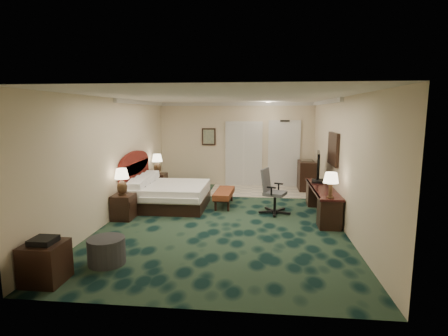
# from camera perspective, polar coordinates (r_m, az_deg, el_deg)

# --- Properties ---
(floor) EXTENTS (5.00, 7.50, 0.00)m
(floor) POSITION_cam_1_polar(r_m,az_deg,el_deg) (8.02, 0.09, -8.20)
(floor) COLOR black
(floor) RESTS_ON ground
(ceiling) EXTENTS (5.00, 7.50, 0.00)m
(ceiling) POSITION_cam_1_polar(r_m,az_deg,el_deg) (7.67, 0.10, 11.45)
(ceiling) COLOR silver
(ceiling) RESTS_ON wall_back
(wall_back) EXTENTS (5.00, 0.00, 2.70)m
(wall_back) POSITION_cam_1_polar(r_m,az_deg,el_deg) (11.45, 2.00, 3.87)
(wall_back) COLOR beige
(wall_back) RESTS_ON ground
(wall_front) EXTENTS (5.00, 0.00, 2.70)m
(wall_front) POSITION_cam_1_polar(r_m,az_deg,el_deg) (4.08, -5.28, -5.54)
(wall_front) COLOR beige
(wall_front) RESTS_ON ground
(wall_left) EXTENTS (0.00, 7.50, 2.70)m
(wall_left) POSITION_cam_1_polar(r_m,az_deg,el_deg) (8.36, -17.22, 1.57)
(wall_left) COLOR beige
(wall_left) RESTS_ON ground
(wall_right) EXTENTS (0.00, 7.50, 2.70)m
(wall_right) POSITION_cam_1_polar(r_m,az_deg,el_deg) (7.88, 18.49, 1.08)
(wall_right) COLOR beige
(wall_right) RESTS_ON ground
(crown_molding) EXTENTS (5.00, 7.50, 0.10)m
(crown_molding) POSITION_cam_1_polar(r_m,az_deg,el_deg) (7.67, 0.10, 11.07)
(crown_molding) COLOR silver
(crown_molding) RESTS_ON wall_back
(tile_patch) EXTENTS (3.20, 1.70, 0.01)m
(tile_patch) POSITION_cam_1_polar(r_m,az_deg,el_deg) (10.79, 6.44, -3.73)
(tile_patch) COLOR beige
(tile_patch) RESTS_ON ground
(headboard) EXTENTS (0.12, 2.00, 1.40)m
(headboard) POSITION_cam_1_polar(r_m,az_deg,el_deg) (9.36, -14.31, -1.58)
(headboard) COLOR #4A100B
(headboard) RESTS_ON ground
(entry_door) EXTENTS (1.02, 0.06, 2.18)m
(entry_door) POSITION_cam_1_polar(r_m,az_deg,el_deg) (11.45, 9.75, 2.24)
(entry_door) COLOR silver
(entry_door) RESTS_ON ground
(closet_doors) EXTENTS (1.20, 0.06, 2.10)m
(closet_doors) POSITION_cam_1_polar(r_m,az_deg,el_deg) (11.42, 3.23, 2.34)
(closet_doors) COLOR silver
(closet_doors) RESTS_ON ground
(wall_art) EXTENTS (0.45, 0.06, 0.55)m
(wall_art) POSITION_cam_1_polar(r_m,az_deg,el_deg) (11.48, -2.51, 5.13)
(wall_art) COLOR #556B61
(wall_art) RESTS_ON wall_back
(wall_mirror) EXTENTS (0.05, 0.95, 0.75)m
(wall_mirror) POSITION_cam_1_polar(r_m,az_deg,el_deg) (8.44, 17.42, 2.99)
(wall_mirror) COLOR white
(wall_mirror) RESTS_ON wall_right
(bed) EXTENTS (1.84, 1.71, 0.58)m
(bed) POSITION_cam_1_polar(r_m,az_deg,el_deg) (9.01, -8.79, -4.47)
(bed) COLOR white
(bed) RESTS_ON ground
(nightstand_near) EXTENTS (0.45, 0.51, 0.56)m
(nightstand_near) POSITION_cam_1_polar(r_m,az_deg,el_deg) (8.21, -16.08, -6.13)
(nightstand_near) COLOR black
(nightstand_near) RESTS_ON ground
(nightstand_far) EXTENTS (0.45, 0.52, 0.56)m
(nightstand_far) POSITION_cam_1_polar(r_m,az_deg,el_deg) (10.72, -10.65, -2.40)
(nightstand_far) COLOR black
(nightstand_far) RESTS_ON ground
(lamp_near) EXTENTS (0.35, 0.35, 0.60)m
(lamp_near) POSITION_cam_1_polar(r_m,az_deg,el_deg) (8.09, -16.32, -2.18)
(lamp_near) COLOR black
(lamp_near) RESTS_ON nightstand_near
(lamp_far) EXTENTS (0.35, 0.35, 0.59)m
(lamp_far) POSITION_cam_1_polar(r_m,az_deg,el_deg) (10.62, -10.84, 0.66)
(lamp_far) COLOR black
(lamp_far) RESTS_ON nightstand_far
(bed_bench) EXTENTS (0.47, 1.21, 0.40)m
(bed_bench) POSITION_cam_1_polar(r_m,az_deg,el_deg) (9.02, 0.00, -4.93)
(bed_bench) COLOR brown
(bed_bench) RESTS_ON ground
(ottoman) EXTENTS (0.69, 0.69, 0.42)m
(ottoman) POSITION_cam_1_polar(r_m,az_deg,el_deg) (5.98, -18.63, -12.70)
(ottoman) COLOR #323232
(ottoman) RESTS_ON ground
(side_table) EXTENTS (0.53, 0.53, 0.57)m
(side_table) POSITION_cam_1_polar(r_m,az_deg,el_deg) (5.67, -27.16, -13.60)
(side_table) COLOR black
(side_table) RESTS_ON ground
(desk) EXTENTS (0.49, 2.29, 0.66)m
(desk) POSITION_cam_1_polar(r_m,az_deg,el_deg) (8.46, 15.70, -5.30)
(desk) COLOR black
(desk) RESTS_ON ground
(tv) EXTENTS (0.22, 0.97, 0.75)m
(tv) POSITION_cam_1_polar(r_m,az_deg,el_deg) (8.97, 15.11, 0.13)
(tv) COLOR black
(tv) RESTS_ON desk
(desk_lamp) EXTENTS (0.36, 0.36, 0.53)m
(desk_lamp) POSITION_cam_1_polar(r_m,az_deg,el_deg) (7.38, 17.02, -2.69)
(desk_lamp) COLOR black
(desk_lamp) RESTS_ON desk
(desk_chair) EXTENTS (0.79, 0.77, 1.06)m
(desk_chair) POSITION_cam_1_polar(r_m,az_deg,el_deg) (8.36, 8.33, -3.81)
(desk_chair) COLOR #535353
(desk_chair) RESTS_ON ground
(minibar) EXTENTS (0.47, 0.85, 0.90)m
(minibar) POSITION_cam_1_polar(r_m,az_deg,el_deg) (11.09, 13.27, -1.23)
(minibar) COLOR black
(minibar) RESTS_ON ground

